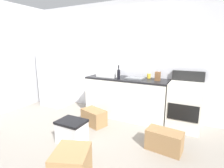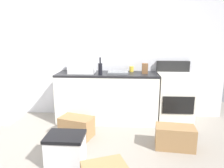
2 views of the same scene
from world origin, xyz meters
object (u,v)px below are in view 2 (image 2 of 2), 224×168
at_px(coffee_mug, 131,69).
at_px(knife_block, 145,68).
at_px(microwave, 82,65).
at_px(stove_oven, 174,97).
at_px(storage_bin, 66,149).
at_px(wine_bottle, 100,69).
at_px(cardboard_box_small, 175,137).
at_px(cardboard_box_large, 77,127).

relative_size(coffee_mug, knife_block, 0.56).
bearing_deg(microwave, stove_oven, 0.32).
relative_size(knife_block, storage_bin, 0.39).
bearing_deg(wine_bottle, cardboard_box_small, -33.50).
xyz_separation_m(wine_bottle, cardboard_box_large, (-0.32, -0.49, -0.85)).
bearing_deg(stove_oven, cardboard_box_small, -100.89).
bearing_deg(cardboard_box_small, microwave, 147.46).
bearing_deg(microwave, cardboard_box_large, -87.69).
bearing_deg(cardboard_box_small, stove_oven, 79.11).
height_order(wine_bottle, coffee_mug, wine_bottle).
relative_size(knife_block, cardboard_box_small, 0.34).
distance_m(wine_bottle, knife_block, 0.80).
height_order(microwave, storage_bin, microwave).
relative_size(cardboard_box_large, cardboard_box_small, 0.95).
relative_size(stove_oven, coffee_mug, 11.00).
bearing_deg(coffee_mug, storage_bin, -117.34).
relative_size(cardboard_box_large, storage_bin, 1.09).
distance_m(wine_bottle, coffee_mug, 0.67).
relative_size(microwave, cardboard_box_large, 0.91).
height_order(wine_bottle, cardboard_box_small, wine_bottle).
distance_m(microwave, cardboard_box_large, 1.11).
bearing_deg(storage_bin, coffee_mug, 62.66).
bearing_deg(cardboard_box_large, wine_bottle, 56.46).
height_order(knife_block, cardboard_box_large, knife_block).
xyz_separation_m(wine_bottle, storage_bin, (-0.29, -1.21, -0.82)).
distance_m(wine_bottle, storage_bin, 1.49).
bearing_deg(knife_block, storage_bin, -126.73).
bearing_deg(cardboard_box_large, coffee_mug, 45.48).
height_order(microwave, cardboard_box_large, microwave).
bearing_deg(knife_block, microwave, -179.47).
xyz_separation_m(stove_oven, knife_block, (-0.55, 0.00, 0.52)).
bearing_deg(wine_bottle, microwave, 150.72).
height_order(microwave, wine_bottle, wine_bottle).
xyz_separation_m(cardboard_box_large, storage_bin, (0.04, -0.72, 0.03)).
height_order(knife_block, cardboard_box_small, knife_block).
xyz_separation_m(coffee_mug, knife_block, (0.23, -0.18, 0.04)).
height_order(stove_oven, knife_block, stove_oven).
bearing_deg(microwave, wine_bottle, -29.28).
xyz_separation_m(cardboard_box_large, cardboard_box_small, (1.46, -0.26, 0.00)).
bearing_deg(storage_bin, cardboard_box_large, 92.89).
distance_m(stove_oven, knife_block, 0.76).
bearing_deg(coffee_mug, cardboard_box_large, -134.52).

